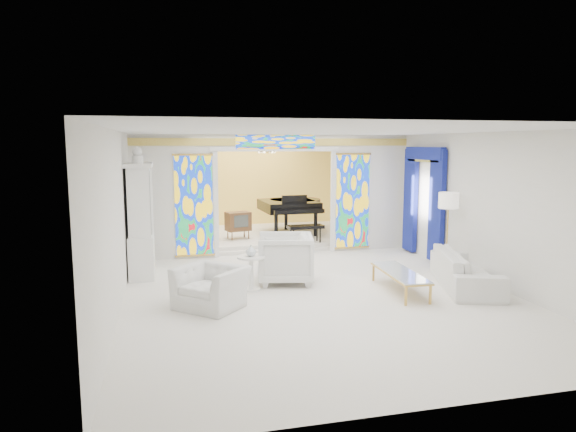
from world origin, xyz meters
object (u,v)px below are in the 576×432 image
object	(u,v)px
sofa	(466,270)
coffee_table	(400,273)
china_cabinet	(141,220)
tv_console	(238,221)
armchair_right	(285,258)
grand_piano	(292,206)
armchair_left	(211,287)

from	to	relation	value
sofa	coffee_table	bearing A→B (deg)	109.04
china_cabinet	coffee_table	xyz separation A→B (m)	(4.76, -2.52, -0.81)
sofa	tv_console	size ratio (longest dim) A/B	3.19
tv_console	armchair_right	bearing A→B (deg)	-99.66
sofa	grand_piano	xyz separation A→B (m)	(-2.00, 5.93, 0.62)
sofa	coffee_table	size ratio (longest dim) A/B	1.32
china_cabinet	tv_console	xyz separation A→B (m)	(2.45, 2.71, -0.51)
sofa	grand_piano	world-z (taller)	grand_piano
armchair_left	grand_piano	size ratio (longest dim) A/B	0.36
armchair_left	armchair_right	xyz separation A→B (m)	(1.60, 1.26, 0.15)
armchair_right	tv_console	xyz separation A→B (m)	(-0.36, 4.06, 0.17)
china_cabinet	coffee_table	world-z (taller)	china_cabinet
tv_console	armchair_left	bearing A→B (deg)	-117.85
armchair_left	armchair_right	size ratio (longest dim) A/B	0.99
armchair_left	armchair_right	distance (m)	2.04
armchair_left	coffee_table	distance (m)	3.55
sofa	tv_console	xyz separation A→B (m)	(-3.71, 5.22, 0.32)
grand_piano	tv_console	bearing A→B (deg)	-160.28
grand_piano	china_cabinet	bearing A→B (deg)	-143.30
china_cabinet	coffee_table	distance (m)	5.45
armchair_right	sofa	size ratio (longest dim) A/B	0.46
armchair_right	china_cabinet	bearing A→B (deg)	-103.46
armchair_right	grand_piano	distance (m)	4.98
sofa	tv_console	bearing A→B (deg)	54.07
china_cabinet	armchair_left	xyz separation A→B (m)	(1.21, -2.61, -0.82)
coffee_table	grand_piano	size ratio (longest dim) A/B	0.61
coffee_table	grand_piano	world-z (taller)	grand_piano
china_cabinet	sofa	size ratio (longest dim) A/B	1.15
coffee_table	sofa	bearing A→B (deg)	0.38
sofa	armchair_right	bearing A→B (deg)	89.63
armchair_left	tv_console	distance (m)	5.47
china_cabinet	armchair_right	distance (m)	3.19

